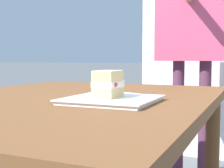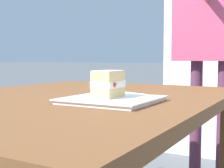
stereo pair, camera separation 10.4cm
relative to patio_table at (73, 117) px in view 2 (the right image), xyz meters
The scene contains 5 objects.
patio_table is the anchor object (origin of this frame).
dessert_plate 0.26m from the patio_table, 112.93° to the right, with size 0.28×0.28×0.02m.
cake_slice 0.28m from the patio_table, 115.11° to the right, with size 0.11×0.08×0.09m.
dessert_fork 0.24m from the patio_table, 44.64° to the right, with size 0.08×0.16×0.01m.
diner_person 1.20m from the patio_table, 14.66° to the right, with size 0.59×0.46×1.64m.
Camera 2 is at (-1.00, -0.74, 0.84)m, focal length 51.63 mm.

